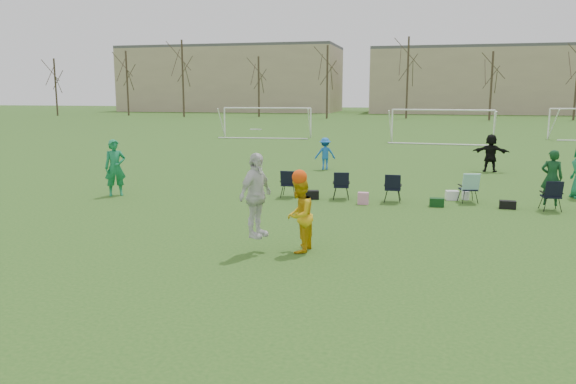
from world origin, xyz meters
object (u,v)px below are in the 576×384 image
(fielder_black, at_px, (491,153))
(goal_mid, at_px, (442,117))
(fielder_green_near, at_px, (115,168))
(fielder_blue, at_px, (325,154))
(center_contest, at_px, (277,204))
(goal_left, at_px, (267,114))

(fielder_black, xyz_separation_m, goal_mid, (-1.87, 15.55, 1.04))
(fielder_green_near, xyz_separation_m, fielder_black, (13.76, 9.75, -0.13))
(fielder_green_near, relative_size, fielder_blue, 1.32)
(center_contest, xyz_separation_m, goal_left, (-9.63, 32.95, 0.79))
(goal_mid, bearing_deg, fielder_blue, -105.20)
(goal_left, distance_m, goal_mid, 14.14)
(fielder_green_near, relative_size, goal_mid, 0.27)
(fielder_blue, xyz_separation_m, fielder_black, (7.66, 1.08, 0.12))
(goal_left, relative_size, goal_mid, 1.00)
(fielder_black, distance_m, goal_mid, 15.70)
(fielder_black, bearing_deg, center_contest, 77.07)
(fielder_blue, xyz_separation_m, goal_mid, (5.79, 16.63, 1.16))
(fielder_blue, distance_m, center_contest, 14.39)
(goal_left, bearing_deg, goal_mid, -13.13)
(fielder_black, relative_size, goal_mid, 0.24)
(fielder_black, relative_size, goal_left, 0.24)
(fielder_black, bearing_deg, fielder_blue, 17.17)
(fielder_blue, bearing_deg, fielder_green_near, 35.24)
(fielder_blue, height_order, fielder_black, fielder_black)
(fielder_green_near, xyz_separation_m, goal_mid, (11.89, 25.30, 0.91))
(center_contest, relative_size, goal_mid, 0.39)
(fielder_green_near, distance_m, fielder_blue, 10.60)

